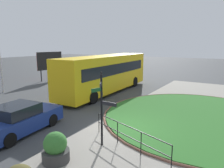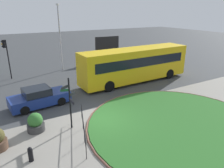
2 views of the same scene
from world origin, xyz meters
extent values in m
plane|color=#3D3F42|center=(0.00, 0.00, 0.00)|extent=(120.00, 120.00, 0.00)
cube|color=gray|center=(0.00, -2.15, 0.01)|extent=(32.00, 7.70, 0.02)
cylinder|color=#2D6B28|center=(3.88, -3.10, 0.05)|extent=(11.20, 11.20, 0.10)
torus|color=brown|center=(3.88, -3.10, 0.06)|extent=(11.51, 11.51, 0.11)
cylinder|color=black|center=(-1.96, -0.06, 1.56)|extent=(0.09, 0.09, 3.12)
sphere|color=black|center=(-1.96, -0.06, 3.17)|extent=(0.10, 0.10, 0.10)
cube|color=black|center=(-2.24, -0.21, 2.76)|extent=(0.50, 0.30, 0.15)
cube|color=#195128|center=(-2.22, 0.03, 2.50)|extent=(0.44, 0.18, 0.15)
cube|color=black|center=(-1.71, 0.09, 2.16)|extent=(0.43, 0.28, 0.15)
cube|color=black|center=(-1.97, -0.44, 1.93)|extent=(0.05, 0.68, 0.15)
cube|color=black|center=(-1.64, -1.17, 0.99)|extent=(1.41, 3.99, 0.03)
cube|color=black|center=(-1.64, -1.17, 0.54)|extent=(1.41, 3.99, 0.03)
cylinder|color=black|center=(-0.95, 0.81, 0.49)|extent=(0.04, 0.04, 0.99)
cylinder|color=black|center=(-1.41, -0.51, 0.49)|extent=(0.04, 0.04, 0.99)
cylinder|color=black|center=(-1.87, -1.84, 0.49)|extent=(0.04, 0.04, 0.99)
cylinder|color=black|center=(-2.33, -3.16, 0.49)|extent=(0.04, 0.04, 0.99)
cube|color=yellow|center=(6.64, 5.32, 1.79)|extent=(11.53, 2.65, 3.04)
cube|color=black|center=(6.61, 6.53, 2.22)|extent=(10.10, 0.23, 0.88)
cube|color=black|center=(6.66, 4.10, 2.22)|extent=(10.10, 0.23, 0.88)
cube|color=black|center=(12.39, 5.44, 1.95)|extent=(0.06, 1.97, 1.10)
cube|color=black|center=(12.39, 5.44, 3.09)|extent=(0.05, 1.32, 0.28)
cylinder|color=black|center=(10.29, 6.50, 0.50)|extent=(1.01, 0.32, 1.00)
cylinder|color=black|center=(10.34, 4.29, 0.50)|extent=(1.01, 0.32, 1.00)
cylinder|color=black|center=(2.94, 6.34, 0.50)|extent=(1.01, 0.32, 1.00)
cylinder|color=black|center=(2.99, 4.14, 0.50)|extent=(1.01, 0.32, 1.00)
cube|color=navy|center=(-2.91, 4.18, 0.54)|extent=(4.43, 2.24, 0.74)
cube|color=black|center=(-3.08, 4.17, 1.18)|extent=(1.99, 1.78, 0.53)
cube|color=#EAEACC|center=(-0.83, 4.94, 0.58)|extent=(0.04, 0.20, 0.12)
cube|color=#EAEACC|center=(-0.72, 3.85, 0.58)|extent=(0.04, 0.20, 0.12)
cylinder|color=black|center=(-1.67, 5.14, 0.32)|extent=(0.66, 0.28, 0.64)
cylinder|color=black|center=(-1.51, 3.48, 0.32)|extent=(0.66, 0.28, 0.64)
cylinder|color=black|center=(-4.15, 3.22, 0.32)|extent=(0.66, 0.28, 0.64)
cylinder|color=black|center=(7.33, 14.87, 1.17)|extent=(0.12, 0.12, 2.33)
cylinder|color=black|center=(9.87, 14.62, 1.17)|extent=(0.12, 0.12, 2.33)
cube|color=red|center=(8.60, 14.75, 2.33)|extent=(3.40, 0.46, 2.02)
cube|color=black|center=(8.60, 14.68, 2.33)|extent=(3.49, 0.38, 2.12)
cylinder|color=#383838|center=(-3.91, 0.69, 0.22)|extent=(1.02, 1.02, 0.45)
sphere|color=#33702D|center=(-3.91, 0.69, 0.73)|extent=(0.86, 0.86, 0.86)
camera|label=1|loc=(-8.88, -4.82, 4.32)|focal=33.49mm
camera|label=2|loc=(-5.45, -11.03, 6.82)|focal=33.71mm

